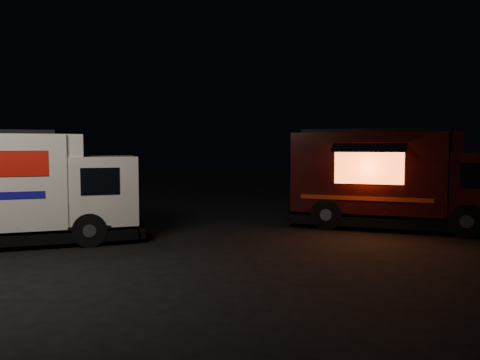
% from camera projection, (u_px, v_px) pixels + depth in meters
% --- Properties ---
extents(ground, '(80.00, 80.00, 0.00)m').
position_uv_depth(ground, '(140.00, 248.00, 11.08)').
color(ground, black).
rests_on(ground, ground).
extents(white_truck, '(6.50, 3.85, 2.79)m').
position_uv_depth(white_truck, '(14.00, 188.00, 11.48)').
color(white_truck, silver).
rests_on(white_truck, ground).
extents(red_truck, '(6.68, 4.31, 2.92)m').
position_uv_depth(red_truck, '(397.00, 179.00, 13.83)').
color(red_truck, '#340E09').
rests_on(red_truck, ground).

